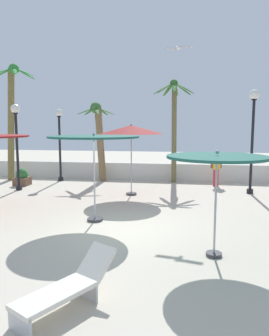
% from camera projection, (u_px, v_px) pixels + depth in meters
% --- Properties ---
extents(ground_plane, '(56.00, 56.00, 0.00)m').
position_uv_depth(ground_plane, '(119.00, 229.00, 9.59)').
color(ground_plane, beige).
extents(boundary_wall, '(25.20, 0.30, 0.93)m').
position_uv_depth(boundary_wall, '(150.00, 172.00, 18.03)').
color(boundary_wall, silver).
rests_on(boundary_wall, ground_plane).
extents(patio_umbrella_1, '(2.80, 2.80, 2.77)m').
position_uv_depth(patio_umbrella_1, '(94.00, 141.00, 10.07)').
color(patio_umbrella_1, '#333338').
rests_on(patio_umbrella_1, ground_plane).
extents(patio_umbrella_3, '(2.75, 2.75, 3.06)m').
position_uv_depth(patio_umbrella_3, '(131.00, 130.00, 13.92)').
color(patio_umbrella_3, '#333338').
rests_on(patio_umbrella_3, ground_plane).
extents(patio_umbrella_4, '(2.25, 2.25, 2.46)m').
position_uv_depth(patio_umbrella_4, '(217.00, 161.00, 7.31)').
color(patio_umbrella_4, '#333338').
rests_on(patio_umbrella_4, ground_plane).
extents(palm_tree_0, '(1.99, 2.06, 4.22)m').
position_uv_depth(palm_tree_0, '(99.00, 133.00, 17.48)').
color(palm_tree_0, olive).
rests_on(palm_tree_0, ground_plane).
extents(palm_tree_1, '(2.46, 2.21, 6.23)m').
position_uv_depth(palm_tree_1, '(12.00, 111.00, 17.59)').
color(palm_tree_1, brown).
rests_on(palm_tree_1, ground_plane).
extents(palm_tree_2, '(2.15, 2.15, 5.32)m').
position_uv_depth(palm_tree_2, '(174.00, 118.00, 16.85)').
color(palm_tree_2, brown).
rests_on(palm_tree_2, ground_plane).
extents(lamp_post_0, '(0.41, 0.41, 3.95)m').
position_uv_depth(lamp_post_0, '(16.00, 134.00, 14.99)').
color(lamp_post_0, black).
rests_on(lamp_post_0, ground_plane).
extents(lamp_post_1, '(0.40, 0.40, 3.86)m').
position_uv_depth(lamp_post_1, '(59.00, 135.00, 17.53)').
color(lamp_post_1, black).
rests_on(lamp_post_1, ground_plane).
extents(lamp_post_3, '(0.43, 0.43, 4.52)m').
position_uv_depth(lamp_post_3, '(253.00, 124.00, 14.14)').
color(lamp_post_3, black).
rests_on(lamp_post_3, ground_plane).
extents(lounge_chair_0, '(1.41, 1.91, 0.84)m').
position_uv_depth(lounge_chair_0, '(68.00, 286.00, 5.39)').
color(lounge_chair_0, '#B7B7BC').
rests_on(lounge_chair_0, ground_plane).
extents(guest_0, '(0.55, 0.32, 1.67)m').
position_uv_depth(guest_0, '(216.00, 166.00, 16.16)').
color(guest_0, '#D8333F').
rests_on(guest_0, ground_plane).
extents(seagull_2, '(1.10, 0.50, 0.14)m').
position_uv_depth(seagull_2, '(178.00, 48.00, 12.51)').
color(seagull_2, white).
extents(planter, '(0.70, 0.70, 0.85)m').
position_uv_depth(planter, '(22.00, 178.00, 16.46)').
color(planter, brown).
rests_on(planter, ground_plane).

